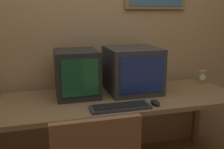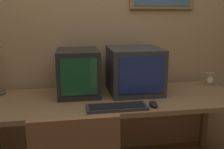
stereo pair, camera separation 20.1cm
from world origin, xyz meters
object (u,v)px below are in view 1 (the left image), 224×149
at_px(monitor_right, 132,70).
at_px(keyboard_main, 120,107).
at_px(desk_clock, 201,77).
at_px(mouse_near_keyboard, 155,103).
at_px(monitor_left, 77,73).

relative_size(monitor_right, keyboard_main, 1.02).
height_order(keyboard_main, desk_clock, desk_clock).
height_order(keyboard_main, mouse_near_keyboard, mouse_near_keyboard).
xyz_separation_m(mouse_near_keyboard, desk_clock, (0.71, 0.45, 0.05)).
bearing_deg(monitor_right, monitor_left, 178.45).
distance_m(monitor_left, keyboard_main, 0.51).
xyz_separation_m(monitor_left, desk_clock, (1.24, 0.05, -0.13)).
bearing_deg(monitor_right, keyboard_main, -120.63).
height_order(monitor_left, desk_clock, monitor_left).
bearing_deg(mouse_near_keyboard, monitor_left, 143.60).
height_order(monitor_right, keyboard_main, monitor_right).
relative_size(monitor_right, desk_clock, 3.53).
distance_m(monitor_left, monitor_right, 0.49).
xyz_separation_m(keyboard_main, desk_clock, (0.98, 0.45, 0.05)).
xyz_separation_m(monitor_right, keyboard_main, (-0.23, -0.38, -0.18)).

